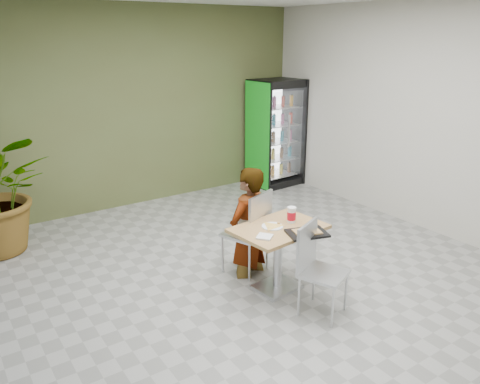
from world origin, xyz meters
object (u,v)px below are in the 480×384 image
Objects in this scene: seated_woman at (247,233)px; cafeteria_tray at (307,233)px; chair_near at (315,262)px; soda_cup at (291,215)px; dining_table at (278,245)px; beverage_fridge at (276,133)px; chair_far at (253,227)px.

cafeteria_tray is at bearing 81.63° from seated_woman.
cafeteria_tray is (0.18, -0.82, 0.26)m from seated_woman.
soda_cup is (0.17, 0.58, 0.28)m from chair_near.
soda_cup is (0.20, 0.03, 0.30)m from dining_table.
beverage_fridge reaches higher than cafeteria_tray.
chair_near is at bearing 74.23° from seated_woman.
cafeteria_tray is (-0.08, -0.35, -0.07)m from soda_cup.
soda_cup is 0.44× the size of cafeteria_tray.
beverage_fridge is (2.44, 2.65, 0.38)m from chair_far.
chair_far reaches higher than cafeteria_tray.
cafeteria_tray is at bearing 79.72° from chair_far.
chair_far is 0.80m from cafeteria_tray.
chair_far reaches higher than chair_near.
chair_near reaches higher than cafeteria_tray.
chair_near reaches higher than soda_cup.
beverage_fridge is (2.47, 2.60, 0.47)m from seated_woman.
dining_table is 0.46m from chair_far.
soda_cup is 3.80m from beverage_fridge.
chair_far is 0.54m from soda_cup.
dining_table is at bearing 110.88° from cafeteria_tray.
soda_cup is at bearing 96.31° from chair_far.
beverage_fridge is at bearing 54.22° from soda_cup.
chair_far is (-0.02, 0.46, 0.06)m from dining_table.
chair_far is 0.52× the size of beverage_fridge.
beverage_fridge is (2.30, 3.43, 0.22)m from cafeteria_tray.
chair_far reaches higher than soda_cup.
seated_woman is 0.64m from soda_cup.
seated_woman is 3.62m from beverage_fridge.
cafeteria_tray is 0.21× the size of beverage_fridge.
beverage_fridge is at bearing -154.12° from seated_woman.
dining_table is at bearing -171.83° from soda_cup.
beverage_fridge reaches higher than dining_table.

